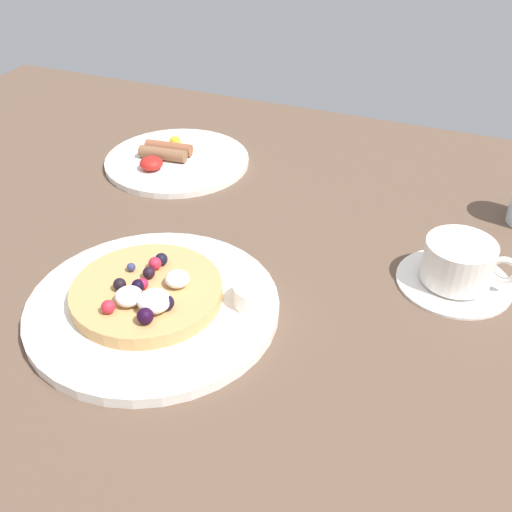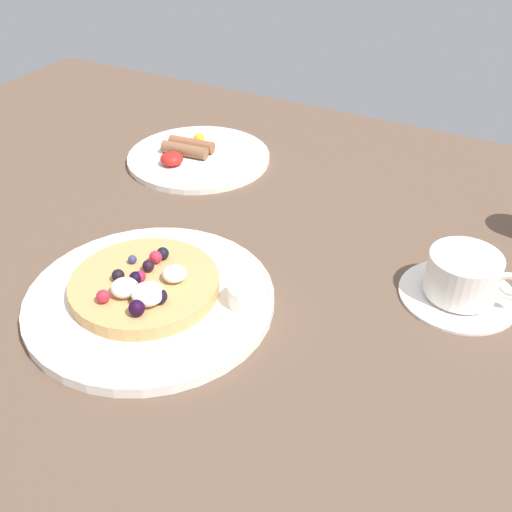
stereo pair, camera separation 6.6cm
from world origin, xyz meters
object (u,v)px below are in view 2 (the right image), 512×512
object	(u,v)px
coffee_cup	(464,274)
syrup_ramekin	(249,294)
coffee_saucer	(458,294)
pancake_plate	(150,300)
breakfast_plate	(199,158)

from	to	relation	value
coffee_cup	syrup_ramekin	bearing A→B (deg)	-145.08
syrup_ramekin	coffee_saucer	xyz separation A→B (cm)	(21.16, 14.88, -2.33)
coffee_cup	pancake_plate	bearing A→B (deg)	-149.25
syrup_ramekin	coffee_cup	bearing A→B (deg)	34.92
pancake_plate	breakfast_plate	bearing A→B (deg)	114.36
coffee_saucer	coffee_cup	world-z (taller)	coffee_cup
pancake_plate	syrup_ramekin	distance (cm)	12.16
syrup_ramekin	breakfast_plate	xyz separation A→B (cm)	(-27.09, 30.77, -2.20)
coffee_cup	coffee_saucer	bearing A→B (deg)	178.35
breakfast_plate	coffee_cup	world-z (taller)	coffee_cup
pancake_plate	coffee_saucer	xyz separation A→B (cm)	(32.31, 19.31, -0.31)
pancake_plate	syrup_ramekin	bearing A→B (deg)	21.68
syrup_ramekin	coffee_cup	size ratio (longest dim) A/B	0.42
syrup_ramekin	coffee_saucer	distance (cm)	25.97
pancake_plate	coffee_cup	size ratio (longest dim) A/B	2.59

